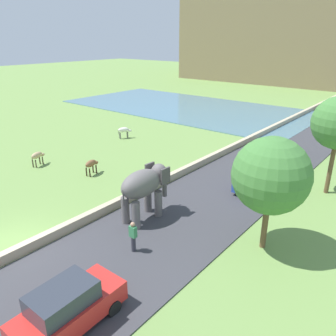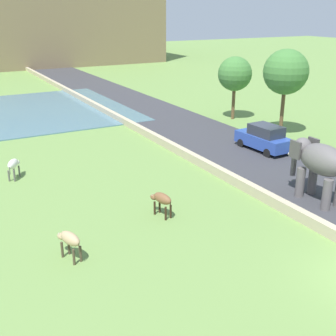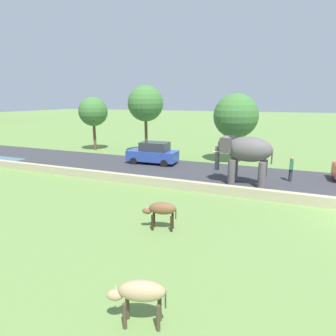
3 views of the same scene
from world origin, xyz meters
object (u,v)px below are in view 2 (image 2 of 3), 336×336
at_px(cow_tan, 69,240).
at_px(cow_white, 13,165).
at_px(elephant, 319,162).
at_px(car_blue, 264,138).
at_px(cow_brown, 162,199).

bearing_deg(cow_tan, cow_white, 91.73).
height_order(elephant, car_blue, elephant).
xyz_separation_m(car_blue, cow_white, (-15.75, 2.83, -0.06)).
bearing_deg(elephant, cow_brown, 163.73).
distance_m(car_blue, cow_white, 16.01).
bearing_deg(elephant, cow_tan, 177.02).
bearing_deg(cow_tan, car_blue, 24.07).
relative_size(elephant, car_blue, 0.85).
distance_m(cow_brown, cow_tan, 5.04).
relative_size(car_blue, cow_tan, 2.87).
distance_m(elephant, car_blue, 8.26).
bearing_deg(cow_tan, elephant, -2.98).
distance_m(cow_brown, cow_white, 9.64).
bearing_deg(cow_brown, car_blue, 26.66).
relative_size(elephant, cow_brown, 2.44).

